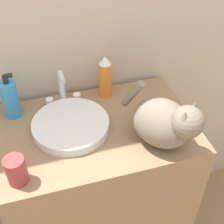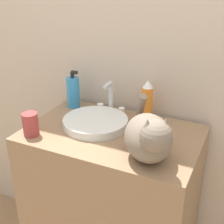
# 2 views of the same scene
# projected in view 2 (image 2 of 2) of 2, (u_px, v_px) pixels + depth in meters

# --- Properties ---
(wall_back) EXTENTS (6.00, 0.05, 2.50)m
(wall_back) POSITION_uv_depth(u_px,v_px,m) (139.00, 44.00, 1.49)
(wall_back) COLOR #C6B29E
(wall_back) RESTS_ON ground_plane
(vanity_cabinet) EXTENTS (0.77, 0.52, 0.92)m
(vanity_cabinet) POSITION_uv_depth(u_px,v_px,m) (112.00, 212.00, 1.57)
(vanity_cabinet) COLOR #8C6B4C
(vanity_cabinet) RESTS_ON ground_plane
(sink_basin) EXTENTS (0.30, 0.30, 0.04)m
(sink_basin) POSITION_uv_depth(u_px,v_px,m) (95.00, 122.00, 1.43)
(sink_basin) COLOR silver
(sink_basin) RESTS_ON vanity_cabinet
(faucet) EXTENTS (0.15, 0.08, 0.17)m
(faucet) POSITION_uv_depth(u_px,v_px,m) (110.00, 100.00, 1.54)
(faucet) COLOR silver
(faucet) RESTS_ON vanity_cabinet
(cat) EXTENTS (0.27, 0.32, 0.22)m
(cat) POSITION_uv_depth(u_px,v_px,m) (149.00, 137.00, 1.14)
(cat) COLOR #7A6B5B
(cat) RESTS_ON vanity_cabinet
(soap_bottle) EXTENTS (0.07, 0.07, 0.20)m
(soap_bottle) POSITION_uv_depth(u_px,v_px,m) (73.00, 92.00, 1.60)
(soap_bottle) COLOR #338CCC
(soap_bottle) RESTS_ON vanity_cabinet
(spray_bottle) EXTENTS (0.05, 0.05, 0.20)m
(spray_bottle) POSITION_uv_depth(u_px,v_px,m) (147.00, 101.00, 1.46)
(spray_bottle) COLOR orange
(spray_bottle) RESTS_ON vanity_cabinet
(cup) EXTENTS (0.07, 0.07, 0.10)m
(cup) POSITION_uv_depth(u_px,v_px,m) (31.00, 124.00, 1.34)
(cup) COLOR #9E3838
(cup) RESTS_ON vanity_cabinet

